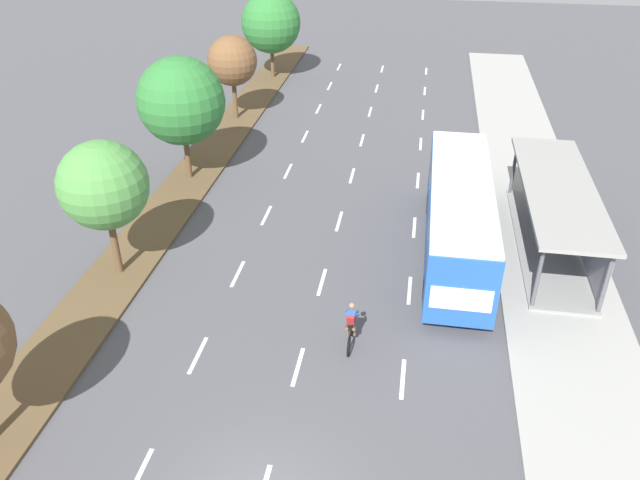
# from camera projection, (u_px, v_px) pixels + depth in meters

# --- Properties ---
(median_strip) EXTENTS (2.60, 52.00, 0.12)m
(median_strip) POSITION_uv_depth(u_px,v_px,m) (200.00, 167.00, 34.61)
(median_strip) COLOR brown
(median_strip) RESTS_ON ground
(sidewalk_right) EXTENTS (4.50, 52.00, 0.15)m
(sidewalk_right) POSITION_uv_depth(u_px,v_px,m) (532.00, 191.00, 32.15)
(sidewalk_right) COLOR #9E9E99
(sidewalk_right) RESTS_ON ground
(lane_divider_left) EXTENTS (0.14, 46.87, 0.01)m
(lane_divider_left) POSITION_uv_depth(u_px,v_px,m) (278.00, 192.00, 32.23)
(lane_divider_left) COLOR white
(lane_divider_left) RESTS_ON ground
(lane_divider_center) EXTENTS (0.14, 46.87, 0.01)m
(lane_divider_center) POSITION_uv_depth(u_px,v_px,m) (346.00, 197.00, 31.74)
(lane_divider_center) COLOR white
(lane_divider_center) RESTS_ON ground
(lane_divider_right) EXTENTS (0.14, 46.87, 0.01)m
(lane_divider_right) POSITION_uv_depth(u_px,v_px,m) (416.00, 202.00, 31.25)
(lane_divider_right) COLOR white
(lane_divider_right) RESTS_ON ground
(bus_shelter) EXTENTS (2.90, 10.29, 2.86)m
(bus_shelter) POSITION_uv_depth(u_px,v_px,m) (561.00, 211.00, 26.63)
(bus_shelter) COLOR gray
(bus_shelter) RESTS_ON sidewalk_right
(bus) EXTENTS (2.54, 11.29, 3.37)m
(bus) POSITION_uv_depth(u_px,v_px,m) (459.00, 211.00, 26.20)
(bus) COLOR #2356B2
(bus) RESTS_ON ground
(cyclist) EXTENTS (0.46, 1.82, 1.71)m
(cyclist) POSITION_uv_depth(u_px,v_px,m) (351.00, 326.00, 21.78)
(cyclist) COLOR black
(cyclist) RESTS_ON ground
(median_tree_second) EXTENTS (3.43, 3.43, 5.62)m
(median_tree_second) POSITION_uv_depth(u_px,v_px,m) (103.00, 185.00, 23.87)
(median_tree_second) COLOR brown
(median_tree_second) RESTS_ON median_strip
(median_tree_third) EXTENTS (4.38, 4.38, 6.32)m
(median_tree_third) POSITION_uv_depth(u_px,v_px,m) (181.00, 101.00, 31.33)
(median_tree_third) COLOR brown
(median_tree_third) RESTS_ON median_strip
(median_tree_fourth) EXTENTS (3.09, 3.09, 5.22)m
(median_tree_fourth) POSITION_uv_depth(u_px,v_px,m) (232.00, 61.00, 39.13)
(median_tree_fourth) COLOR brown
(median_tree_fourth) RESTS_ON median_strip
(median_tree_fifth) EXTENTS (4.36, 4.36, 6.19)m
(median_tree_fifth) POSITION_uv_depth(u_px,v_px,m) (271.00, 23.00, 46.45)
(median_tree_fifth) COLOR brown
(median_tree_fifth) RESTS_ON median_strip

